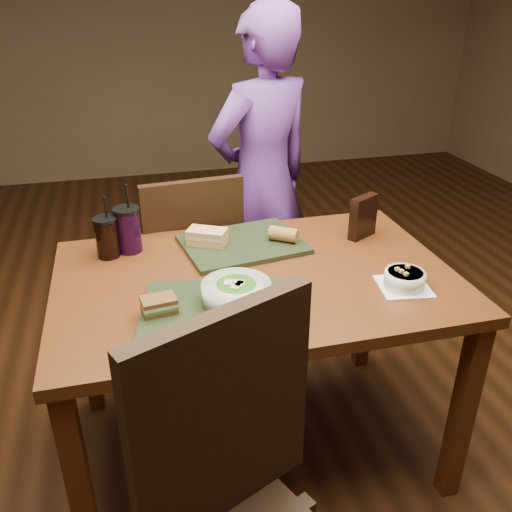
% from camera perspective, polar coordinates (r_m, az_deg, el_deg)
% --- Properties ---
extents(ground, '(6.00, 6.00, 0.00)m').
position_cam_1_polar(ground, '(2.24, 0.00, -19.10)').
color(ground, '#381C0B').
rests_on(ground, ground).
extents(dining_table, '(1.30, 0.85, 0.75)m').
position_cam_1_polar(dining_table, '(1.83, 0.00, -4.50)').
color(dining_table, '#582B11').
rests_on(dining_table, ground).
extents(chair_far, '(0.44, 0.44, 0.94)m').
position_cam_1_polar(chair_far, '(2.35, -6.62, -1.02)').
color(chair_far, black).
rests_on(chair_far, ground).
extents(diner, '(0.67, 0.57, 1.56)m').
position_cam_1_polar(diner, '(2.55, 0.67, 7.77)').
color(diner, '#623188').
rests_on(diner, ground).
extents(tray_near, '(0.48, 0.40, 0.02)m').
position_cam_1_polar(tray_near, '(1.59, -4.33, -5.61)').
color(tray_near, black).
rests_on(tray_near, dining_table).
extents(tray_far, '(0.46, 0.38, 0.02)m').
position_cam_1_polar(tray_far, '(1.97, -1.43, 1.27)').
color(tray_far, black).
rests_on(tray_far, dining_table).
extents(salad_bowl, '(0.21, 0.21, 0.07)m').
position_cam_1_polar(salad_bowl, '(1.59, -2.08, -3.74)').
color(salad_bowl, silver).
rests_on(salad_bowl, tray_near).
extents(soup_bowl, '(0.18, 0.18, 0.06)m').
position_cam_1_polar(soup_bowl, '(1.76, 15.37, -2.34)').
color(soup_bowl, white).
rests_on(soup_bowl, dining_table).
extents(sandwich_near, '(0.11, 0.08, 0.05)m').
position_cam_1_polar(sandwich_near, '(1.57, -10.17, -5.09)').
color(sandwich_near, '#593819').
rests_on(sandwich_near, tray_near).
extents(sandwich_far, '(0.16, 0.13, 0.05)m').
position_cam_1_polar(sandwich_far, '(1.95, -5.16, 2.05)').
color(sandwich_far, tan).
rests_on(sandwich_far, tray_far).
extents(baguette_near, '(0.14, 0.09, 0.07)m').
position_cam_1_polar(baguette_near, '(1.51, 1.58, -5.48)').
color(baguette_near, '#AD7533').
rests_on(baguette_near, tray_near).
extents(baguette_far, '(0.11, 0.10, 0.05)m').
position_cam_1_polar(baguette_far, '(1.97, 2.91, 2.30)').
color(baguette_far, '#AD7533').
rests_on(baguette_far, tray_far).
extents(cup_cola, '(0.08, 0.08, 0.22)m').
position_cam_1_polar(cup_cola, '(1.94, -15.43, 1.93)').
color(cup_cola, black).
rests_on(cup_cola, dining_table).
extents(cup_berry, '(0.09, 0.09, 0.25)m').
position_cam_1_polar(cup_berry, '(1.96, -13.31, 2.73)').
color(cup_berry, black).
rests_on(cup_berry, dining_table).
extents(chip_bag, '(0.13, 0.09, 0.16)m').
position_cam_1_polar(chip_bag, '(2.06, 11.21, 4.07)').
color(chip_bag, black).
rests_on(chip_bag, dining_table).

